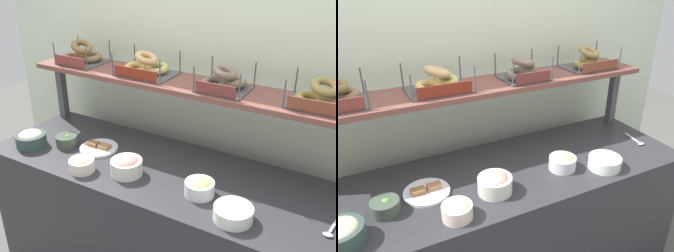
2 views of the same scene
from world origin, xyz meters
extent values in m
cube|color=silver|center=(0.00, 0.55, 1.20)|extent=(3.29, 0.06, 2.40)
cube|color=#2D2D33|center=(0.00, 0.00, 0.42)|extent=(2.09, 0.70, 0.85)
cube|color=#4C4C51|center=(0.99, 0.27, 1.05)|extent=(0.05, 0.05, 0.40)
cube|color=brown|center=(0.00, 0.27, 1.26)|extent=(2.05, 0.32, 0.03)
cylinder|color=#344843|center=(-0.84, -0.17, 0.89)|extent=(0.19, 0.19, 0.08)
ellipsoid|color=beige|center=(-0.84, -0.17, 0.92)|extent=(0.15, 0.15, 0.06)
cylinder|color=white|center=(0.51, -0.21, 0.88)|extent=(0.18, 0.18, 0.07)
ellipsoid|color=white|center=(0.51, -0.21, 0.91)|extent=(0.14, 0.14, 0.05)
cylinder|color=silver|center=(-0.14, -0.14, 0.89)|extent=(0.17, 0.17, 0.08)
ellipsoid|color=pink|center=(-0.14, -0.14, 0.93)|extent=(0.14, 0.14, 0.06)
cylinder|color=#F0DDC6|center=(-0.37, -0.24, 0.88)|extent=(0.14, 0.14, 0.07)
ellipsoid|color=beige|center=(-0.37, -0.24, 0.91)|extent=(0.11, 0.11, 0.05)
cylinder|color=white|center=(0.29, -0.12, 0.89)|extent=(0.15, 0.15, 0.07)
ellipsoid|color=#F9E881|center=(0.29, -0.12, 0.92)|extent=(0.12, 0.12, 0.05)
cylinder|color=#424F41|center=(-0.66, -0.06, 0.88)|extent=(0.13, 0.13, 0.07)
sphere|color=#67B14F|center=(-0.65, -0.05, 0.91)|extent=(0.03, 0.03, 0.03)
sphere|color=#57B15E|center=(-0.65, -0.06, 0.91)|extent=(0.03, 0.03, 0.03)
sphere|color=green|center=(-0.65, -0.06, 0.91)|extent=(0.03, 0.03, 0.03)
sphere|color=#538C3A|center=(-0.64, -0.06, 0.91)|extent=(0.04, 0.04, 0.04)
sphere|color=#609A54|center=(-0.65, -0.06, 0.91)|extent=(0.03, 0.03, 0.03)
cylinder|color=white|center=(-0.45, 0.00, 0.86)|extent=(0.23, 0.23, 0.01)
cube|color=brown|center=(-0.49, 0.00, 0.88)|extent=(0.07, 0.05, 0.02)
cube|color=#A16F45|center=(-0.41, 0.01, 0.88)|extent=(0.07, 0.05, 0.02)
cube|color=#B7B7BC|center=(0.92, -0.02, 0.86)|extent=(0.03, 0.14, 0.01)
ellipsoid|color=#B7B7BC|center=(0.90, -0.11, 0.86)|extent=(0.04, 0.03, 0.01)
cylinder|color=#4C4C51|center=(-0.63, 0.16, 1.35)|extent=(0.01, 0.01, 0.14)
cylinder|color=#4C4C51|center=(-0.63, 0.39, 1.35)|extent=(0.01, 0.01, 0.14)
torus|color=brown|center=(-0.72, 0.31, 1.31)|extent=(0.20, 0.20, 0.05)
cube|color=#4C4C51|center=(-0.27, 0.27, 1.28)|extent=(0.34, 0.24, 0.01)
cylinder|color=#4C4C51|center=(-0.43, 0.16, 1.35)|extent=(0.01, 0.01, 0.14)
cylinder|color=#4C4C51|center=(-0.11, 0.16, 1.35)|extent=(0.01, 0.01, 0.14)
cylinder|color=#4C4C51|center=(-0.43, 0.39, 1.35)|extent=(0.01, 0.01, 0.14)
cylinder|color=#4C4C51|center=(-0.11, 0.39, 1.35)|extent=(0.01, 0.01, 0.14)
cube|color=maroon|center=(-0.27, 0.15, 1.32)|extent=(0.29, 0.01, 0.06)
torus|color=#DFB962|center=(-0.33, 0.24, 1.32)|extent=(0.19, 0.19, 0.06)
torus|color=tan|center=(-0.22, 0.31, 1.32)|extent=(0.15, 0.15, 0.06)
torus|color=tan|center=(-0.27, 0.27, 1.38)|extent=(0.15, 0.15, 0.08)
cube|color=#4C4C51|center=(0.24, 0.26, 1.28)|extent=(0.26, 0.24, 0.01)
cylinder|color=#4C4C51|center=(0.11, 0.14, 1.35)|extent=(0.01, 0.01, 0.14)
cylinder|color=#4C4C51|center=(0.36, 0.14, 1.35)|extent=(0.01, 0.01, 0.14)
cylinder|color=#4C4C51|center=(0.11, 0.37, 1.35)|extent=(0.01, 0.01, 0.14)
cylinder|color=#4C4C51|center=(0.36, 0.37, 1.35)|extent=(0.01, 0.01, 0.14)
cube|color=brown|center=(0.24, 0.14, 1.32)|extent=(0.22, 0.01, 0.06)
torus|color=#756559|center=(0.19, 0.23, 1.32)|extent=(0.18, 0.18, 0.06)
torus|color=#7D7053|center=(0.28, 0.30, 1.32)|extent=(0.20, 0.20, 0.06)
torus|color=#7C6758|center=(0.24, 0.26, 1.38)|extent=(0.17, 0.17, 0.08)
cube|color=#4C4C51|center=(0.74, 0.28, 1.28)|extent=(0.33, 0.24, 0.01)
cylinder|color=#4C4C51|center=(0.58, 0.16, 1.35)|extent=(0.01, 0.01, 0.14)
cylinder|color=#4C4C51|center=(0.90, 0.16, 1.35)|extent=(0.01, 0.01, 0.14)
cylinder|color=#4C4C51|center=(0.58, 0.39, 1.35)|extent=(0.01, 0.01, 0.14)
cylinder|color=#4C4C51|center=(0.90, 0.39, 1.35)|extent=(0.01, 0.01, 0.14)
cube|color=brown|center=(0.74, 0.16, 1.32)|extent=(0.28, 0.01, 0.06)
torus|color=olive|center=(0.68, 0.25, 1.32)|extent=(0.20, 0.20, 0.06)
torus|color=#99765A|center=(0.79, 0.32, 1.32)|extent=(0.19, 0.19, 0.06)
torus|color=olive|center=(0.74, 0.28, 1.38)|extent=(0.20, 0.20, 0.08)
camera|label=1|loc=(0.97, -1.60, 2.00)|focal=41.68mm
camera|label=2|loc=(-0.71, -1.39, 1.87)|focal=35.54mm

